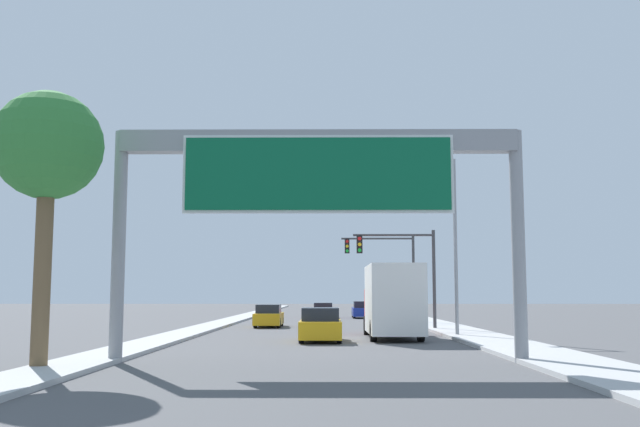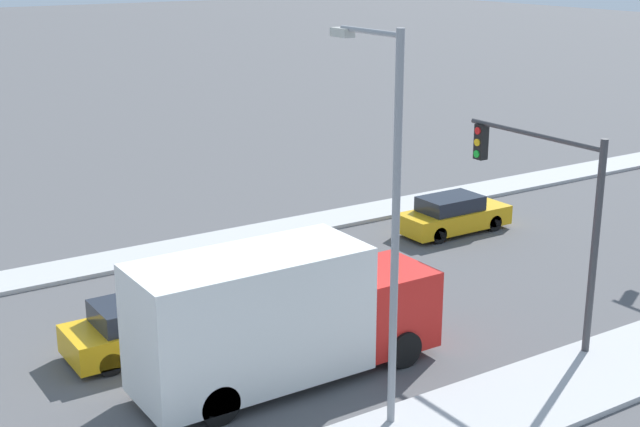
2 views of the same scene
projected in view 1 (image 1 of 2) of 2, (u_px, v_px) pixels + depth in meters
sidewalk_right at (409, 317)px, 64.21m from camera, size 3.00×120.00×0.15m
median_strip_left at (243, 317)px, 64.34m from camera, size 2.00×120.00×0.15m
sign_gantry at (318, 176)px, 23.08m from camera, size 13.33×0.73×7.48m
car_far_right at (323, 311)px, 64.56m from camera, size 1.85×4.76×1.36m
car_mid_center at (269, 316)px, 46.72m from camera, size 1.71×4.53×1.47m
car_far_center at (362, 310)px, 64.01m from camera, size 1.71×4.50×1.49m
car_near_right at (320, 326)px, 32.59m from camera, size 1.89×4.26×1.54m
truck_box_primary at (392, 302)px, 34.90m from camera, size 2.45×8.15×3.54m
traffic_light_near_intersection at (407, 262)px, 42.82m from camera, size 4.95×0.32×6.00m
traffic_light_mid_block at (390, 262)px, 52.81m from camera, size 5.44×0.32×6.56m
palm_tree_foreground at (48, 150)px, 20.85m from camera, size 3.20×3.20×8.11m
street_lamp_right at (450, 232)px, 36.28m from camera, size 2.48×0.28×9.08m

